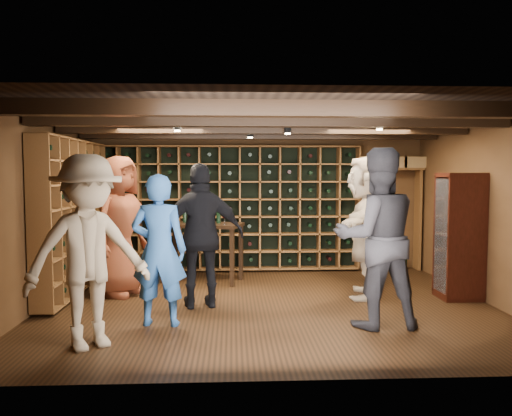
{
  "coord_description": "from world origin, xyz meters",
  "views": [
    {
      "loc": [
        -0.48,
        -6.64,
        1.77
      ],
      "look_at": [
        -0.16,
        0.2,
        1.3
      ],
      "focal_mm": 35.0,
      "sensor_mm": 36.0,
      "label": 1
    }
  ],
  "objects_px": {
    "display_cabinet": "(459,238)",
    "tasting_table": "(202,231)",
    "guest_beige": "(367,226)",
    "man_grey_suit": "(377,238)",
    "guest_khaki": "(89,252)",
    "guest_red_floral": "(119,226)",
    "guest_woman_black": "(202,236)",
    "man_blue_shirt": "(159,250)"
  },
  "relations": [
    {
      "from": "display_cabinet",
      "to": "tasting_table",
      "type": "xyz_separation_m",
      "value": [
        -3.69,
        1.28,
        -0.02
      ]
    },
    {
      "from": "guest_beige",
      "to": "man_grey_suit",
      "type": "bearing_deg",
      "value": 7.52
    },
    {
      "from": "display_cabinet",
      "to": "guest_beige",
      "type": "distance_m",
      "value": 1.3
    },
    {
      "from": "guest_khaki",
      "to": "guest_red_floral",
      "type": "bearing_deg",
      "value": 61.24
    },
    {
      "from": "tasting_table",
      "to": "guest_woman_black",
      "type": "bearing_deg",
      "value": -70.43
    },
    {
      "from": "guest_red_floral",
      "to": "guest_beige",
      "type": "bearing_deg",
      "value": -70.37
    },
    {
      "from": "guest_woman_black",
      "to": "guest_beige",
      "type": "height_order",
      "value": "guest_beige"
    },
    {
      "from": "man_grey_suit",
      "to": "guest_woman_black",
      "type": "bearing_deg",
      "value": -26.61
    },
    {
      "from": "man_grey_suit",
      "to": "tasting_table",
      "type": "relative_size",
      "value": 1.48
    },
    {
      "from": "man_blue_shirt",
      "to": "guest_red_floral",
      "type": "xyz_separation_m",
      "value": [
        -0.79,
        1.48,
        0.13
      ]
    },
    {
      "from": "man_blue_shirt",
      "to": "man_grey_suit",
      "type": "distance_m",
      "value": 2.52
    },
    {
      "from": "display_cabinet",
      "to": "man_blue_shirt",
      "type": "relative_size",
      "value": 0.99
    },
    {
      "from": "guest_khaki",
      "to": "tasting_table",
      "type": "xyz_separation_m",
      "value": [
        0.95,
        3.06,
        -0.14
      ]
    },
    {
      "from": "man_blue_shirt",
      "to": "display_cabinet",
      "type": "bearing_deg",
      "value": -161.13
    },
    {
      "from": "man_blue_shirt",
      "to": "tasting_table",
      "type": "xyz_separation_m",
      "value": [
        0.36,
        2.34,
        -0.05
      ]
    },
    {
      "from": "guest_beige",
      "to": "man_blue_shirt",
      "type": "bearing_deg",
      "value": -47.78
    },
    {
      "from": "guest_woman_black",
      "to": "guest_khaki",
      "type": "bearing_deg",
      "value": 44.98
    },
    {
      "from": "guest_red_floral",
      "to": "man_grey_suit",
      "type": "bearing_deg",
      "value": -93.03
    },
    {
      "from": "man_blue_shirt",
      "to": "guest_khaki",
      "type": "relative_size",
      "value": 0.9
    },
    {
      "from": "guest_beige",
      "to": "tasting_table",
      "type": "relative_size",
      "value": 1.45
    },
    {
      "from": "display_cabinet",
      "to": "guest_woman_black",
      "type": "bearing_deg",
      "value": -175.36
    },
    {
      "from": "display_cabinet",
      "to": "guest_red_floral",
      "type": "distance_m",
      "value": 4.86
    },
    {
      "from": "guest_red_floral",
      "to": "guest_khaki",
      "type": "relative_size",
      "value": 1.03
    },
    {
      "from": "man_blue_shirt",
      "to": "tasting_table",
      "type": "height_order",
      "value": "man_blue_shirt"
    },
    {
      "from": "man_blue_shirt",
      "to": "guest_khaki",
      "type": "height_order",
      "value": "guest_khaki"
    },
    {
      "from": "guest_red_floral",
      "to": "tasting_table",
      "type": "relative_size",
      "value": 1.45
    },
    {
      "from": "guest_woman_black",
      "to": "tasting_table",
      "type": "xyz_separation_m",
      "value": [
        -0.1,
        1.58,
        -0.12
      ]
    },
    {
      "from": "guest_red_floral",
      "to": "guest_beige",
      "type": "xyz_separation_m",
      "value": [
        3.57,
        -0.24,
        0.0
      ]
    },
    {
      "from": "display_cabinet",
      "to": "guest_woman_black",
      "type": "xyz_separation_m",
      "value": [
        -3.6,
        -0.29,
        0.1
      ]
    },
    {
      "from": "man_blue_shirt",
      "to": "man_grey_suit",
      "type": "height_order",
      "value": "man_grey_suit"
    },
    {
      "from": "guest_khaki",
      "to": "display_cabinet",
      "type": "bearing_deg",
      "value": -12.78
    },
    {
      "from": "man_grey_suit",
      "to": "guest_beige",
      "type": "distance_m",
      "value": 1.43
    },
    {
      "from": "man_grey_suit",
      "to": "tasting_table",
      "type": "xyz_separation_m",
      "value": [
        -2.16,
        2.5,
        -0.19
      ]
    },
    {
      "from": "guest_red_floral",
      "to": "man_blue_shirt",
      "type": "bearing_deg",
      "value": -128.44
    },
    {
      "from": "man_blue_shirt",
      "to": "guest_beige",
      "type": "xyz_separation_m",
      "value": [
        2.78,
        1.24,
        0.13
      ]
    },
    {
      "from": "guest_khaki",
      "to": "guest_beige",
      "type": "distance_m",
      "value": 3.91
    },
    {
      "from": "display_cabinet",
      "to": "guest_woman_black",
      "type": "height_order",
      "value": "guest_woman_black"
    },
    {
      "from": "man_blue_shirt",
      "to": "guest_woman_black",
      "type": "height_order",
      "value": "guest_woman_black"
    },
    {
      "from": "man_grey_suit",
      "to": "guest_khaki",
      "type": "xyz_separation_m",
      "value": [
        -3.11,
        -0.56,
        -0.05
      ]
    },
    {
      "from": "man_grey_suit",
      "to": "guest_red_floral",
      "type": "bearing_deg",
      "value": -28.91
    },
    {
      "from": "guest_red_floral",
      "to": "guest_woman_black",
      "type": "height_order",
      "value": "guest_red_floral"
    },
    {
      "from": "guest_woman_black",
      "to": "tasting_table",
      "type": "height_order",
      "value": "guest_woman_black"
    }
  ]
}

